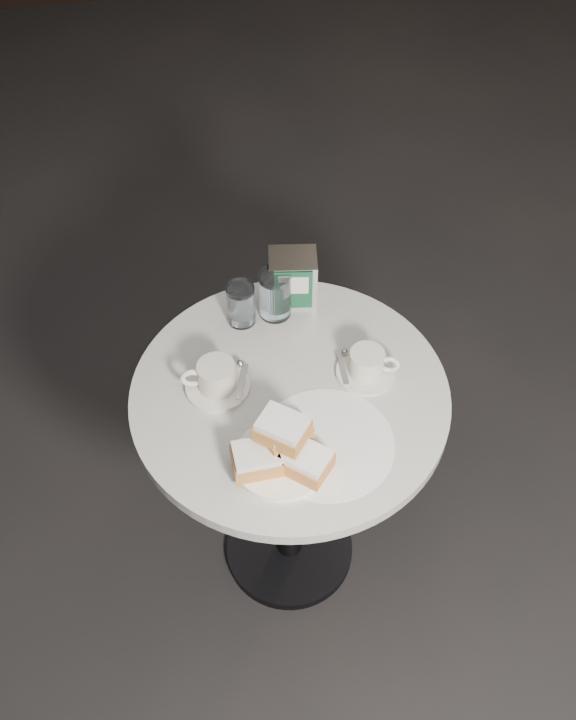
{
  "coord_description": "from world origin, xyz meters",
  "views": [
    {
      "loc": [
        -0.22,
        -1.05,
        2.12
      ],
      "look_at": [
        0.0,
        0.02,
        0.83
      ],
      "focal_mm": 40.0,
      "sensor_mm": 36.0,
      "label": 1
    }
  ],
  "objects_px": {
    "cafe_table": "(290,443)",
    "napkin_dispenser": "(293,278)",
    "coffee_cup_left": "(216,378)",
    "water_glass_left": "(241,305)",
    "water_glass_right": "(275,295)",
    "beignet_plate": "(282,449)",
    "coffee_cup_right": "(367,365)"
  },
  "relations": [
    {
      "from": "water_glass_right",
      "to": "napkin_dispenser",
      "type": "relative_size",
      "value": 0.94
    },
    {
      "from": "beignet_plate",
      "to": "coffee_cup_left",
      "type": "xyz_separation_m",
      "value": [
        -0.1,
        0.22,
        -0.01
      ]
    },
    {
      "from": "coffee_cup_left",
      "to": "water_glass_right",
      "type": "height_order",
      "value": "water_glass_right"
    },
    {
      "from": "napkin_dispenser",
      "to": "coffee_cup_right",
      "type": "bearing_deg",
      "value": -57.4
    },
    {
      "from": "coffee_cup_left",
      "to": "beignet_plate",
      "type": "bearing_deg",
      "value": -60.54
    },
    {
      "from": "cafe_table",
      "to": "coffee_cup_left",
      "type": "relative_size",
      "value": 4.81
    },
    {
      "from": "cafe_table",
      "to": "napkin_dispenser",
      "type": "xyz_separation_m",
      "value": [
        0.06,
        0.28,
        0.26
      ]
    },
    {
      "from": "cafe_table",
      "to": "water_glass_left",
      "type": "height_order",
      "value": "water_glass_left"
    },
    {
      "from": "beignet_plate",
      "to": "coffee_cup_left",
      "type": "distance_m",
      "value": 0.24
    },
    {
      "from": "cafe_table",
      "to": "water_glass_left",
      "type": "xyz_separation_m",
      "value": [
        -0.07,
        0.23,
        0.25
      ]
    },
    {
      "from": "cafe_table",
      "to": "water_glass_right",
      "type": "distance_m",
      "value": 0.35
    },
    {
      "from": "coffee_cup_right",
      "to": "water_glass_left",
      "type": "height_order",
      "value": "water_glass_left"
    },
    {
      "from": "coffee_cup_right",
      "to": "water_glass_left",
      "type": "relative_size",
      "value": 1.56
    },
    {
      "from": "cafe_table",
      "to": "beignet_plate",
      "type": "relative_size",
      "value": 3.08
    },
    {
      "from": "coffee_cup_right",
      "to": "cafe_table",
      "type": "bearing_deg",
      "value": -156.35
    },
    {
      "from": "coffee_cup_left",
      "to": "water_glass_left",
      "type": "distance_m",
      "value": 0.21
    },
    {
      "from": "coffee_cup_right",
      "to": "napkin_dispenser",
      "type": "xyz_separation_m",
      "value": [
        -0.11,
        0.26,
        0.04
      ]
    },
    {
      "from": "water_glass_right",
      "to": "coffee_cup_left",
      "type": "bearing_deg",
      "value": -130.23
    },
    {
      "from": "beignet_plate",
      "to": "coffee_cup_left",
      "type": "relative_size",
      "value": 1.56
    },
    {
      "from": "coffee_cup_right",
      "to": "water_glass_right",
      "type": "bearing_deg",
      "value": 144.07
    },
    {
      "from": "cafe_table",
      "to": "napkin_dispenser",
      "type": "relative_size",
      "value": 5.74
    },
    {
      "from": "cafe_table",
      "to": "coffee_cup_right",
      "type": "bearing_deg",
      "value": 5.59
    },
    {
      "from": "water_glass_left",
      "to": "beignet_plate",
      "type": "bearing_deg",
      "value": -87.79
    },
    {
      "from": "water_glass_left",
      "to": "napkin_dispenser",
      "type": "height_order",
      "value": "napkin_dispenser"
    },
    {
      "from": "coffee_cup_left",
      "to": "water_glass_left",
      "type": "height_order",
      "value": "water_glass_left"
    },
    {
      "from": "cafe_table",
      "to": "coffee_cup_left",
      "type": "bearing_deg",
      "value": 164.22
    },
    {
      "from": "cafe_table",
      "to": "napkin_dispenser",
      "type": "bearing_deg",
      "value": 77.23
    },
    {
      "from": "coffee_cup_right",
      "to": "coffee_cup_left",
      "type": "bearing_deg",
      "value": -166.47
    },
    {
      "from": "water_glass_left",
      "to": "water_glass_right",
      "type": "distance_m",
      "value": 0.08
    },
    {
      "from": "water_glass_right",
      "to": "beignet_plate",
      "type": "bearing_deg",
      "value": -98.99
    },
    {
      "from": "water_glass_right",
      "to": "napkin_dispenser",
      "type": "bearing_deg",
      "value": 39.02
    },
    {
      "from": "coffee_cup_left",
      "to": "water_glass_left",
      "type": "relative_size",
      "value": 1.45
    }
  ]
}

